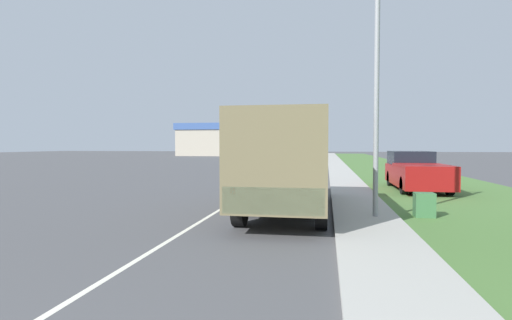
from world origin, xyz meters
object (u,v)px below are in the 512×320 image
at_px(military_truck, 289,160).
at_px(car_second_ahead, 266,159).
at_px(car_farthest_ahead, 317,152).
at_px(lamp_post, 368,77).
at_px(car_nearest_ahead, 251,166).
at_px(car_fourth_ahead, 292,154).
at_px(car_third_ahead, 311,156).
at_px(pickup_truck, 416,171).

relative_size(military_truck, car_second_ahead, 2.00).
relative_size(car_farthest_ahead, lamp_post, 0.65).
bearing_deg(car_nearest_ahead, car_fourth_ahead, 90.32).
bearing_deg(lamp_post, car_third_ahead, 94.34).
relative_size(car_second_ahead, car_third_ahead, 0.98).
xyz_separation_m(car_nearest_ahead, car_farthest_ahead, (3.42, 49.03, 0.06)).
relative_size(military_truck, car_fourth_ahead, 1.69).
relative_size(car_nearest_ahead, lamp_post, 0.73).
bearing_deg(car_third_ahead, military_truck, -88.94).
relative_size(car_third_ahead, car_farthest_ahead, 0.97).
bearing_deg(car_nearest_ahead, car_third_ahead, 82.30).
bearing_deg(pickup_truck, car_fourth_ahead, 102.49).
xyz_separation_m(military_truck, lamp_post, (2.28, -0.92, 2.34)).
bearing_deg(lamp_post, car_fourth_ahead, 97.21).
height_order(car_third_ahead, car_farthest_ahead, car_third_ahead).
xyz_separation_m(car_farthest_ahead, lamp_post, (2.82, -64.39, 3.27)).
bearing_deg(pickup_truck, car_farthest_ahead, 95.93).
bearing_deg(car_nearest_ahead, military_truck, -74.65).
distance_m(car_third_ahead, car_farthest_ahead, 25.00).
bearing_deg(pickup_truck, car_second_ahead, 119.46).
height_order(car_fourth_ahead, car_farthest_ahead, car_farthest_ahead).
xyz_separation_m(car_nearest_ahead, car_fourth_ahead, (-0.20, 35.54, 0.04)).
height_order(car_third_ahead, car_fourth_ahead, car_third_ahead).
bearing_deg(car_farthest_ahead, pickup_truck, -84.07).
relative_size(military_truck, lamp_post, 1.24).
relative_size(car_second_ahead, car_farthest_ahead, 0.95).
bearing_deg(car_second_ahead, pickup_truck, -60.54).
height_order(car_second_ahead, car_farthest_ahead, car_second_ahead).
relative_size(military_truck, car_third_ahead, 1.96).
bearing_deg(lamp_post, pickup_truck, 69.85).
bearing_deg(car_farthest_ahead, car_fourth_ahead, -105.03).
distance_m(car_second_ahead, pickup_truck, 19.71).
relative_size(car_nearest_ahead, pickup_truck, 0.85).
xyz_separation_m(car_nearest_ahead, lamp_post, (6.24, -15.36, 3.33)).
bearing_deg(military_truck, car_nearest_ahead, 105.35).
xyz_separation_m(car_third_ahead, pickup_truck, (6.01, -31.17, 0.13)).
xyz_separation_m(car_third_ahead, car_farthest_ahead, (0.17, 25.00, -0.01)).
bearing_deg(car_third_ahead, car_farthest_ahead, 89.60).
relative_size(car_second_ahead, pickup_truck, 0.72).
distance_m(car_nearest_ahead, car_second_ahead, 10.03).
distance_m(car_nearest_ahead, car_farthest_ahead, 49.15).
distance_m(car_second_ahead, car_farthest_ahead, 39.20).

